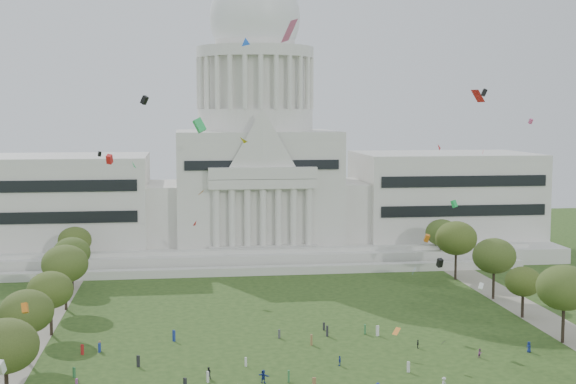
{
  "coord_description": "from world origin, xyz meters",
  "views": [
    {
      "loc": [
        -20.68,
        -110.06,
        39.77
      ],
      "look_at": [
        0.0,
        45.0,
        24.0
      ],
      "focal_mm": 50.0,
      "sensor_mm": 36.0,
      "label": 1
    }
  ],
  "objects": [
    {
      "name": "path_right",
      "position": [
        48.0,
        30.0,
        0.02
      ],
      "size": [
        8.0,
        160.0,
        0.04
      ],
      "primitive_type": "cube",
      "color": "gray",
      "rests_on": "ground"
    },
    {
      "name": "row_tree_r_2",
      "position": [
        44.17,
        17.44,
        9.66
      ],
      "size": [
        9.55,
        9.55,
        13.58
      ],
      "color": "black",
      "rests_on": "ground"
    },
    {
      "name": "person_4",
      "position": [
        3.54,
        10.13,
        0.8
      ],
      "size": [
        0.81,
        1.06,
        1.6
      ],
      "primitive_type": "imported",
      "rotation": [
        0.0,
        0.0,
        4.35
      ],
      "color": "navy",
      "rests_on": "ground"
    },
    {
      "name": "row_tree_l_5",
      "position": [
        -45.22,
        71.01,
        8.42
      ],
      "size": [
        8.33,
        8.33,
        11.85
      ],
      "color": "black",
      "rests_on": "ground"
    },
    {
      "name": "distant_crowd",
      "position": [
        -12.82,
        13.86,
        0.87
      ],
      "size": [
        53.66,
        35.49,
        1.95
      ],
      "color": "#33723F",
      "rests_on": "ground"
    },
    {
      "name": "person_2",
      "position": [
        26.88,
        11.1,
        0.77
      ],
      "size": [
        0.86,
        0.7,
        1.54
      ],
      "primitive_type": "imported",
      "rotation": [
        0.0,
        0.0,
        0.38
      ],
      "color": "#994C8C",
      "rests_on": "ground"
    },
    {
      "name": "row_tree_r_5",
      "position": [
        43.49,
        70.19,
        9.93
      ],
      "size": [
        9.82,
        9.82,
        13.96
      ],
      "color": "black",
      "rests_on": "ground"
    },
    {
      "name": "row_tree_l_3",
      "position": [
        -44.09,
        33.92,
        8.21
      ],
      "size": [
        8.12,
        8.12,
        11.55
      ],
      "color": "black",
      "rests_on": "ground"
    },
    {
      "name": "row_tree_r_6",
      "position": [
        45.96,
        88.13,
        8.51
      ],
      "size": [
        8.42,
        8.42,
        11.97
      ],
      "color": "black",
      "rests_on": "ground"
    },
    {
      "name": "row_tree_r_3",
      "position": [
        44.4,
        34.48,
        7.08
      ],
      "size": [
        7.01,
        7.01,
        9.98
      ],
      "color": "black",
      "rests_on": "ground"
    },
    {
      "name": "path_left",
      "position": [
        -48.0,
        30.0,
        0.02
      ],
      "size": [
        8.0,
        160.0,
        0.04
      ],
      "primitive_type": "cube",
      "color": "gray",
      "rests_on": "ground"
    },
    {
      "name": "kite_swarm",
      "position": [
        2.2,
        11.47,
        27.79
      ],
      "size": [
        84.37,
        108.68,
        62.19
      ],
      "color": "#E54C8C",
      "rests_on": "ground"
    },
    {
      "name": "person_10",
      "position": [
        18.42,
        17.5,
        0.74
      ],
      "size": [
        0.54,
        0.9,
        1.48
      ],
      "primitive_type": "imported",
      "rotation": [
        0.0,
        0.0,
        1.49
      ],
      "color": "#26262B",
      "rests_on": "ground"
    },
    {
      "name": "person_9",
      "position": [
        16.35,
        -2.18,
        0.87
      ],
      "size": [
        1.17,
        1.22,
        1.73
      ],
      "primitive_type": "imported",
      "rotation": [
        0.0,
        0.0,
        0.85
      ],
      "color": "silver",
      "rests_on": "ground"
    },
    {
      "name": "person_0",
      "position": [
        36.02,
        12.94,
        0.9
      ],
      "size": [
        0.93,
        1.05,
        1.81
      ],
      "primitive_type": "imported",
      "rotation": [
        0.0,
        0.0,
        5.23
      ],
      "color": "navy",
      "rests_on": "ground"
    },
    {
      "name": "row_tree_r_4",
      "position": [
        44.76,
        50.04,
        9.29
      ],
      "size": [
        9.19,
        9.19,
        13.06
      ],
      "color": "black",
      "rests_on": "ground"
    },
    {
      "name": "row_tree_l_4",
      "position": [
        -44.08,
        52.42,
        9.39
      ],
      "size": [
        9.29,
        9.29,
        13.21
      ],
      "color": "black",
      "rests_on": "ground"
    },
    {
      "name": "row_tree_l_6",
      "position": [
        -46.87,
        89.14,
        8.27
      ],
      "size": [
        8.19,
        8.19,
        11.64
      ],
      "color": "black",
      "rests_on": "ground"
    },
    {
      "name": "person_5",
      "position": [
        -9.15,
        3.8,
        0.98
      ],
      "size": [
        1.9,
        1.63,
        1.96
      ],
      "primitive_type": "imported",
      "rotation": [
        0.0,
        0.0,
        2.54
      ],
      "color": "navy",
      "rests_on": "ground"
    },
    {
      "name": "row_tree_l_2",
      "position": [
        -45.04,
        17.3,
        8.51
      ],
      "size": [
        8.42,
        8.42,
        11.97
      ],
      "color": "black",
      "rests_on": "ground"
    },
    {
      "name": "row_tree_l_1",
      "position": [
        -44.07,
        -2.96,
        8.95
      ],
      "size": [
        8.86,
        8.86,
        12.59
      ],
      "color": "black",
      "rests_on": "ground"
    },
    {
      "name": "capitol",
      "position": [
        0.0,
        113.59,
        22.3
      ],
      "size": [
        160.0,
        64.5,
        91.3
      ],
      "color": "silver",
      "rests_on": "ground"
    },
    {
      "name": "person_8",
      "position": [
        -17.11,
        6.55,
        0.92
      ],
      "size": [
        0.9,
        0.57,
        1.83
      ],
      "primitive_type": "imported",
      "rotation": [
        0.0,
        0.0,
        3.16
      ],
      "color": "#26262B",
      "rests_on": "ground"
    }
  ]
}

